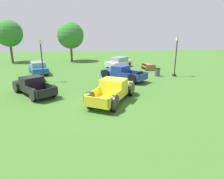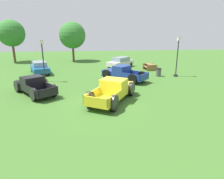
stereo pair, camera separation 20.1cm
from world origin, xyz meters
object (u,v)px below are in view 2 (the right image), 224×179
Objects in this scene: lamp_post_far at (177,56)px; oak_tree_east at (11,33)px; pickup_truck_foreground at (114,90)px; lamp_post_near at (43,60)px; picnic_table at (150,66)px; pickup_truck_behind_left at (121,73)px; sedan_distant_b at (120,62)px; trash_can at (159,72)px; sedan_distant_a at (40,67)px; pickup_truck_behind_right at (33,85)px; oak_tree_west at (72,35)px.

lamp_post_far is 0.65× the size of oak_tree_east.
lamp_post_near is (-6.31, 6.33, 1.45)m from pickup_truck_foreground.
pickup_truck_foreground is at bearing -119.02° from picnic_table.
picnic_table is at bearing -24.78° from oak_tree_east.
sedan_distant_b is at bearing 81.38° from pickup_truck_behind_left.
lamp_post_far is at bearing -31.85° from oak_tree_east.
lamp_post_far is (6.48, 0.93, 1.58)m from pickup_truck_behind_left.
trash_can is (4.57, 1.26, -0.26)m from pickup_truck_behind_left.
sedan_distant_a is 1.06× the size of lamp_post_far.
sedan_distant_a is 0.69× the size of oak_tree_east.
lamp_post_far is (14.35, 0.75, 0.10)m from lamp_post_near.
lamp_post_near is (1.46, -4.34, 1.46)m from sedan_distant_a.
pickup_truck_foreground is 9.62m from trash_can.
lamp_post_far reaches higher than pickup_truck_behind_right.
trash_can is at bearing 15.39° from pickup_truck_behind_left.
sedan_distant_b is 0.67× the size of oak_tree_west.
picnic_table is (12.64, 5.07, -1.73)m from lamp_post_near.
pickup_truck_behind_left reaches higher than sedan_distant_b.
lamp_post_far is at bearing 18.18° from pickup_truck_behind_right.
picnic_table is (14.10, 0.73, -0.27)m from sedan_distant_a.
lamp_post_far is at bearing -51.15° from sedan_distant_b.
sedan_distant_b is 0.64× the size of oak_tree_east.
oak_tree_east is (-14.08, 20.82, 3.88)m from pickup_truck_foreground.
picnic_table is at bearing 35.38° from pickup_truck_behind_right.
lamp_post_far is 2.67m from trash_can.
sedan_distant_b is 18.65m from oak_tree_east.
sedan_distant_a is at bearing -177.04° from picnic_table.
picnic_table is at bearing 87.21° from trash_can.
sedan_distant_a is at bearing 154.16° from pickup_truck_behind_left.
lamp_post_near is at bearing 178.72° from pickup_truck_behind_left.
sedan_distant_b reaches higher than sedan_distant_a.
pickup_truck_behind_left is 1.15× the size of lamp_post_near.
oak_tree_east is at bearing 118.19° from lamp_post_near.
oak_tree_west is (-10.48, 13.29, 3.84)m from trash_can.
lamp_post_far is at bearing 41.36° from pickup_truck_foreground.
pickup_truck_foreground reaches higher than pickup_truck_behind_left.
pickup_truck_behind_left is 10.37m from sedan_distant_a.
pickup_truck_behind_right is at bearing -144.62° from picnic_table.
sedan_distant_a is 4.93× the size of trash_can.
oak_tree_west is (1.96, 14.37, 2.09)m from lamp_post_near.
oak_tree_west reaches higher than sedan_distant_a.
lamp_post_near reaches higher than pickup_truck_foreground.
pickup_truck_behind_left is 2.58× the size of picnic_table.
pickup_truck_behind_left reaches higher than picnic_table.
oak_tree_east is (-7.61, 18.50, 3.95)m from pickup_truck_behind_right.
oak_tree_west is (2.11, 18.38, 3.62)m from pickup_truck_behind_right.
oak_tree_west is (-12.39, 13.62, 1.99)m from lamp_post_far.
sedan_distant_a is 12.57m from oak_tree_east.
lamp_post_far is (15.81, -3.59, 1.56)m from sedan_distant_a.
lamp_post_near is at bearing -61.81° from oak_tree_east.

